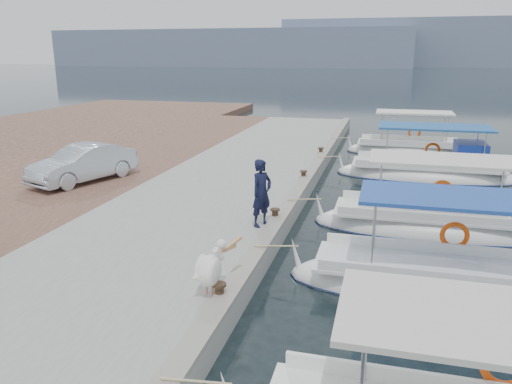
# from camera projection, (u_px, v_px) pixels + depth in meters

# --- Properties ---
(ground) EXTENTS (400.00, 400.00, 0.00)m
(ground) POSITION_uv_depth(u_px,v_px,m) (275.00, 256.00, 13.10)
(ground) COLOR black
(ground) RESTS_ON ground
(concrete_quay) EXTENTS (6.00, 40.00, 0.50)m
(concrete_quay) POSITION_uv_depth(u_px,v_px,m) (226.00, 191.00, 18.43)
(concrete_quay) COLOR gray
(concrete_quay) RESTS_ON ground
(quay_curb) EXTENTS (0.44, 40.00, 0.12)m
(quay_curb) POSITION_uv_depth(u_px,v_px,m) (300.00, 188.00, 17.66)
(quay_curb) COLOR gray
(quay_curb) RESTS_ON concrete_quay
(cobblestone_strip) EXTENTS (4.00, 40.00, 0.50)m
(cobblestone_strip) POSITION_uv_depth(u_px,v_px,m) (105.00, 182.00, 19.65)
(cobblestone_strip) COLOR brown
(cobblestone_strip) RESTS_ON ground
(distant_hills) EXTENTS (330.00, 60.00, 18.00)m
(distant_hills) POSITION_uv_depth(u_px,v_px,m) (465.00, 47.00, 191.57)
(distant_hills) COLOR slate
(distant_hills) RESTS_ON ground
(fishing_caique_b) EXTENTS (6.89, 2.12, 2.83)m
(fishing_caique_b) POSITION_uv_depth(u_px,v_px,m) (442.00, 286.00, 11.16)
(fishing_caique_b) COLOR white
(fishing_caique_b) RESTS_ON ground
(fishing_caique_c) EXTENTS (7.08, 2.26, 2.83)m
(fishing_caique_c) POSITION_uv_depth(u_px,v_px,m) (432.00, 227.00, 14.95)
(fishing_caique_c) COLOR white
(fishing_caique_c) RESTS_ON ground
(fishing_caique_d) EXTENTS (7.54, 2.47, 2.83)m
(fishing_caique_d) POSITION_uv_depth(u_px,v_px,m) (428.00, 173.00, 21.35)
(fishing_caique_d) COLOR white
(fishing_caique_d) RESTS_ON ground
(fishing_caique_e) EXTENTS (6.42, 2.18, 2.83)m
(fishing_caique_e) POSITION_uv_depth(u_px,v_px,m) (408.00, 151.00, 26.46)
(fishing_caique_e) COLOR white
(fishing_caique_e) RESTS_ON ground
(mooring_bollards) EXTENTS (0.28, 20.28, 0.33)m
(mooring_bollards) POSITION_uv_depth(u_px,v_px,m) (275.00, 213.00, 14.40)
(mooring_bollards) COLOR black
(mooring_bollards) RESTS_ON concrete_quay
(pelican) EXTENTS (0.82, 1.34, 1.06)m
(pelican) POSITION_uv_depth(u_px,v_px,m) (210.00, 269.00, 9.85)
(pelican) COLOR tan
(pelican) RESTS_ON concrete_quay
(fisherman) EXTENTS (0.74, 0.82, 1.88)m
(fisherman) POSITION_uv_depth(u_px,v_px,m) (262.00, 193.00, 13.70)
(fisherman) COLOR black
(fisherman) RESTS_ON concrete_quay
(parked_car) EXTENTS (2.75, 4.39, 1.37)m
(parked_car) POSITION_uv_depth(u_px,v_px,m) (83.00, 163.00, 18.61)
(parked_car) COLOR #B2BFCB
(parked_car) RESTS_ON cobblestone_strip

